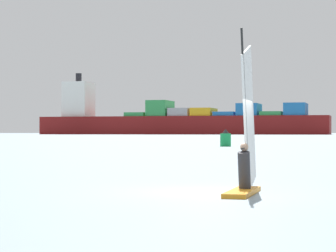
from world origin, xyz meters
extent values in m
plane|color=gray|center=(0.00, 0.00, 0.00)|extent=(4000.00, 4000.00, 0.00)
cube|color=orange|center=(0.81, -0.41, 0.06)|extent=(0.81, 2.79, 0.12)
cylinder|color=black|center=(0.77, 0.08, 2.23)|extent=(0.15, 1.23, 4.23)
cube|color=white|center=(0.72, 0.79, 1.98)|extent=(0.23, 2.53, 4.14)
cylinder|color=black|center=(0.76, 0.27, 1.19)|extent=(0.15, 1.55, 0.04)
cylinder|color=#2D2D33|center=(0.78, -0.06, 0.61)|extent=(0.36, 0.56, 1.03)
sphere|color=tan|center=(0.78, -0.06, 1.22)|extent=(0.22, 0.22, 0.22)
cube|color=maroon|center=(-139.24, 425.67, 5.89)|extent=(191.59, 36.96, 11.79)
cube|color=silver|center=(-211.48, 421.55, 23.66)|extent=(17.89, 20.09, 23.74)
cylinder|color=black|center=(-211.48, 421.55, 38.53)|extent=(4.00, 4.00, 6.00)
cube|color=#2D8C47|center=(-168.31, 424.02, 13.09)|extent=(14.60, 24.27, 2.60)
cube|color=#2D8C47|center=(-153.58, 424.85, 16.99)|extent=(14.60, 24.27, 10.40)
cube|color=#99999E|center=(-138.84, 425.69, 14.39)|extent=(14.60, 24.27, 5.20)
cube|color=gold|center=(-124.11, 426.53, 14.39)|extent=(14.60, 24.27, 5.20)
cube|color=#1E66AD|center=(-109.38, 427.37, 13.09)|extent=(14.60, 24.27, 2.60)
cube|color=#1E66AD|center=(-94.65, 428.21, 15.69)|extent=(14.60, 24.27, 7.80)
cube|color=#2D8C47|center=(-79.91, 429.05, 13.09)|extent=(14.60, 24.27, 2.60)
cube|color=#1E66AD|center=(-65.18, 429.89, 15.69)|extent=(14.60, 24.27, 7.80)
cube|color=#60665B|center=(-184.90, 1230.48, 16.52)|extent=(970.18, 298.20, 33.04)
cylinder|color=#19994C|center=(-14.98, 59.16, 0.73)|extent=(1.21, 1.21, 1.45)
cone|color=black|center=(-14.98, 59.16, 1.70)|extent=(0.85, 0.85, 0.50)
camera|label=1|loc=(5.06, -18.62, 1.63)|focal=76.51mm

